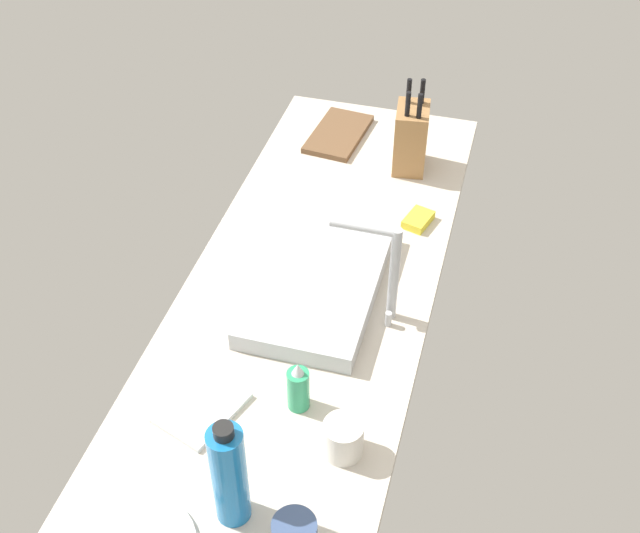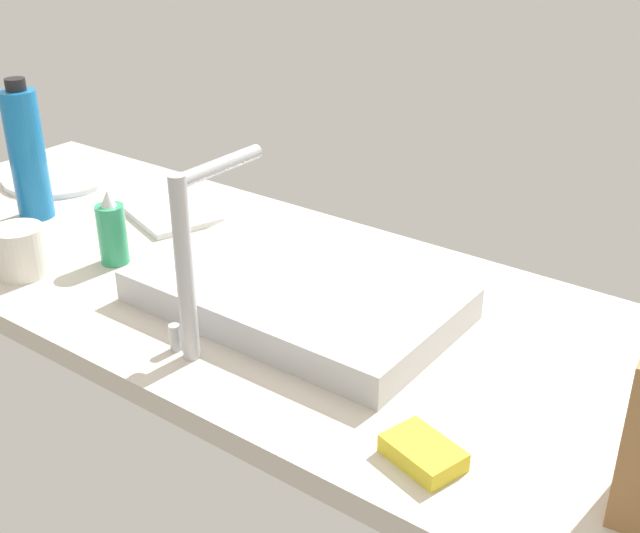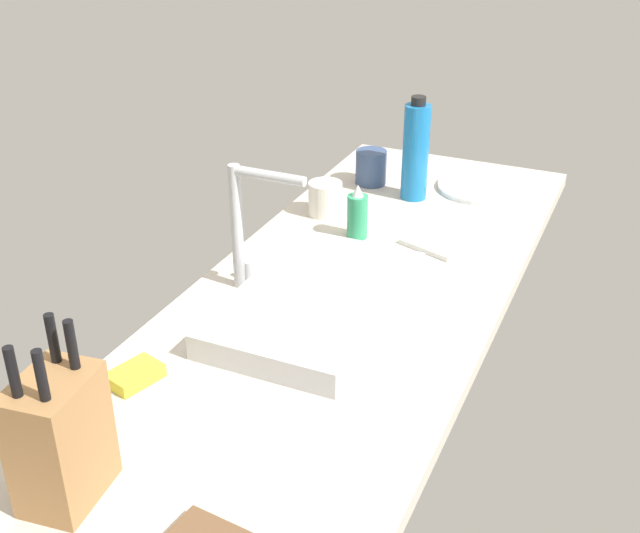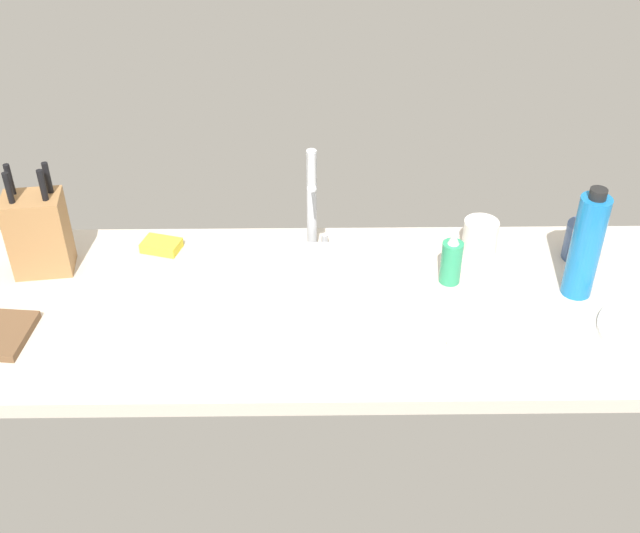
% 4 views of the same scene
% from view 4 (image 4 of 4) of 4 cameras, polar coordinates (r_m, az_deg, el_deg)
% --- Properties ---
extents(countertop_slab, '(1.86, 0.62, 0.04)m').
position_cam_4_polar(countertop_slab, '(1.78, -0.61, -3.09)').
color(countertop_slab, beige).
rests_on(countertop_slab, ground).
extents(sink_basin, '(0.48, 0.29, 0.05)m').
position_cam_4_polar(sink_basin, '(1.77, -1.75, -1.53)').
color(sink_basin, '#B7BABF').
rests_on(sink_basin, countertop_slab).
extents(faucet, '(0.06, 0.16, 0.27)m').
position_cam_4_polar(faucet, '(1.84, -0.73, 5.12)').
color(faucet, '#B7BABF').
rests_on(faucet, countertop_slab).
extents(knife_block, '(0.14, 0.11, 0.27)m').
position_cam_4_polar(knife_block, '(1.93, -19.66, 2.30)').
color(knife_block, '#9E7042').
rests_on(knife_block, countertop_slab).
extents(soap_bottle, '(0.05, 0.05, 0.13)m').
position_cam_4_polar(soap_bottle, '(1.83, 9.36, 0.42)').
color(soap_bottle, '#2D9966').
rests_on(soap_bottle, countertop_slab).
extents(water_bottle, '(0.07, 0.07, 0.27)m').
position_cam_4_polar(water_bottle, '(1.82, 18.52, 1.42)').
color(water_bottle, '#1970B7').
rests_on(water_bottle, countertop_slab).
extents(dish_towel, '(0.22, 0.19, 0.01)m').
position_cam_4_polar(dish_towel, '(1.72, 12.39, -4.77)').
color(dish_towel, white).
rests_on(dish_towel, countertop_slab).
extents(coffee_mug, '(0.08, 0.08, 0.08)m').
position_cam_4_polar(coffee_mug, '(1.95, 11.37, 2.12)').
color(coffee_mug, silver).
rests_on(coffee_mug, countertop_slab).
extents(ceramic_cup, '(0.08, 0.08, 0.09)m').
position_cam_4_polar(ceramic_cup, '(1.99, 18.27, 1.72)').
color(ceramic_cup, '#384C75').
rests_on(ceramic_cup, countertop_slab).
extents(dish_sponge, '(0.10, 0.08, 0.02)m').
position_cam_4_polar(dish_sponge, '(1.97, -11.40, 1.49)').
color(dish_sponge, yellow).
rests_on(dish_sponge, countertop_slab).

